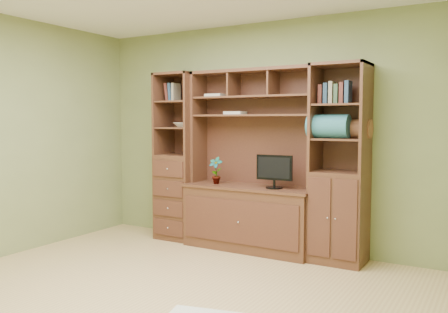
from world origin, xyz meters
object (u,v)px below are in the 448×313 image
Objects in this scene: center_hutch at (249,160)px; left_tower at (179,156)px; right_tower at (340,164)px; monitor at (274,165)px.

center_hutch is 1.00m from left_tower.
center_hutch is 1.00× the size of right_tower.
center_hutch is 1.00× the size of left_tower.
right_tower is (1.02, 0.04, 0.00)m from center_hutch.
center_hutch is at bearing -2.29° from left_tower.
center_hutch is 0.33m from monitor.
left_tower is (-1.00, 0.04, 0.00)m from center_hutch.
center_hutch reaches higher than monitor.
left_tower reaches higher than monitor.
right_tower is at bearing 2.23° from center_hutch.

